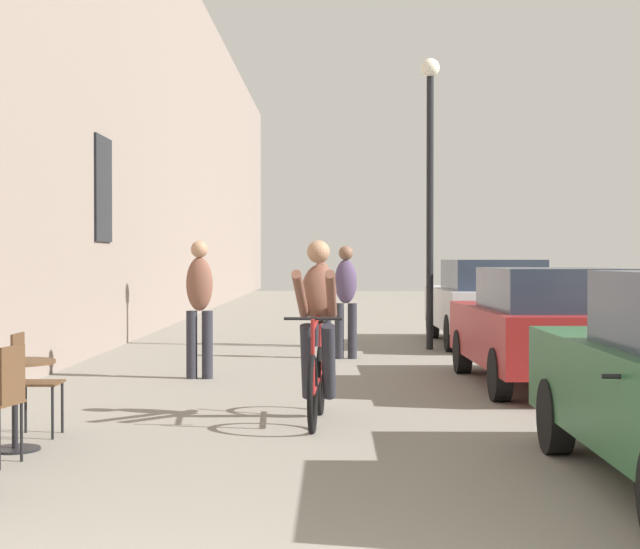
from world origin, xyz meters
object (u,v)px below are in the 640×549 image
object	(u,v)px
cafe_chair_mid_toward_wall	(0,396)
pedestrian_near	(199,301)
cyclist_on_bicycle	(318,335)
pedestrian_far	(322,291)
cafe_chair_mid_toward_street	(30,376)
cafe_table_mid	(15,385)
pedestrian_mid	(346,295)
parked_car_second	(544,325)
parked_car_third	(488,301)
street_lamp	(430,165)

from	to	relation	value
cafe_chair_mid_toward_wall	pedestrian_near	size ratio (longest dim) A/B	0.51
cyclist_on_bicycle	pedestrian_far	xyz separation A→B (m)	(-0.07, 8.05, 0.15)
cafe_chair_mid_toward_street	cafe_chair_mid_toward_wall	world-z (taller)	same
cafe_table_mid	pedestrian_mid	size ratio (longest dim) A/B	0.42
parked_car_second	parked_car_third	distance (m)	5.78
pedestrian_far	parked_car_third	bearing A→B (deg)	4.45
cyclist_on_bicycle	street_lamp	world-z (taller)	street_lamp
cafe_table_mid	pedestrian_near	size ratio (longest dim) A/B	0.41
pedestrian_mid	pedestrian_far	xyz separation A→B (m)	(-0.40, 2.22, -0.02)
street_lamp	parked_car_third	bearing A→B (deg)	38.17
pedestrian_near	parked_car_second	xyz separation A→B (m)	(4.23, -0.76, -0.26)
cafe_chair_mid_toward_street	cyclist_on_bicycle	size ratio (longest dim) A/B	0.51
cafe_chair_mid_toward_street	pedestrian_near	distance (m)	4.27
cafe_chair_mid_toward_street	pedestrian_near	bearing A→B (deg)	77.60
pedestrian_far	parked_car_third	xyz separation A→B (m)	(2.94, 0.23, -0.17)
parked_car_third	cafe_table_mid	bearing A→B (deg)	-118.26
street_lamp	parked_car_second	size ratio (longest dim) A/B	1.21
cyclist_on_bicycle	parked_car_second	xyz separation A→B (m)	(2.67, 2.51, -0.07)
street_lamp	pedestrian_far	bearing A→B (deg)	160.77
cyclist_on_bicycle	pedestrian_far	world-z (taller)	cyclist_on_bicycle
pedestrian_mid	pedestrian_near	bearing A→B (deg)	-126.39
cyclist_on_bicycle	pedestrian_near	bearing A→B (deg)	115.61
cafe_chair_mid_toward_street	pedestrian_far	size ratio (longest dim) A/B	0.52
cafe_chair_mid_toward_wall	parked_car_second	bearing A→B (deg)	42.76
cafe_chair_mid_toward_wall	parked_car_third	bearing A→B (deg)	63.42
cafe_chair_mid_toward_wall	pedestrian_far	xyz separation A→B (m)	(2.26, 10.16, 0.44)
cafe_table_mid	cafe_chair_mid_toward_street	world-z (taller)	cafe_chair_mid_toward_street
cafe_table_mid	cafe_chair_mid_toward_wall	bearing A→B (deg)	-82.67
pedestrian_near	pedestrian_mid	xyz separation A→B (m)	(1.90, 2.57, -0.02)
cafe_chair_mid_toward_street	pedestrian_mid	xyz separation A→B (m)	(2.81, 6.72, 0.46)
pedestrian_mid	pedestrian_far	bearing A→B (deg)	100.22
cafe_chair_mid_toward_street	cafe_chair_mid_toward_wall	distance (m)	1.23
cafe_chair_mid_toward_street	cafe_chair_mid_toward_wall	size ratio (longest dim) A/B	1.00
pedestrian_near	street_lamp	size ratio (longest dim) A/B	0.36
cafe_table_mid	cafe_chair_mid_toward_wall	xyz separation A→B (m)	(0.07, -0.58, -0.00)
cafe_table_mid	pedestrian_far	world-z (taller)	pedestrian_far
cafe_table_mid	parked_car_third	world-z (taller)	parked_car_third
cafe_table_mid	cafe_chair_mid_toward_street	bearing A→B (deg)	96.72
cafe_table_mid	cyclist_on_bicycle	world-z (taller)	cyclist_on_bicycle
cafe_chair_mid_toward_wall	pedestrian_far	distance (m)	10.42
parked_car_third	street_lamp	bearing A→B (deg)	-141.83
cafe_table_mid	cafe_chair_mid_toward_street	distance (m)	0.65
cafe_chair_mid_toward_wall	pedestrian_far	world-z (taller)	pedestrian_far
cyclist_on_bicycle	pedestrian_far	size ratio (longest dim) A/B	1.04
pedestrian_mid	street_lamp	distance (m)	3.02
cyclist_on_bicycle	cafe_chair_mid_toward_wall	bearing A→B (deg)	-137.79
cafe_chair_mid_toward_wall	cafe_chair_mid_toward_street	bearing A→B (deg)	97.01
street_lamp	pedestrian_mid	bearing A→B (deg)	-132.31
cafe_chair_mid_toward_street	street_lamp	size ratio (longest dim) A/B	0.18
street_lamp	parked_car_second	distance (m)	5.52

